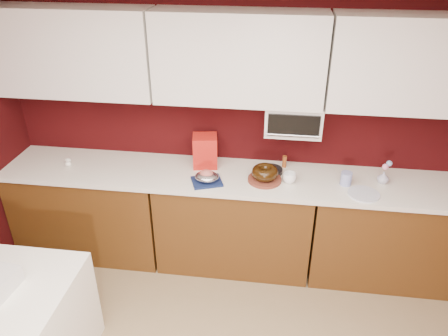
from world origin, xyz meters
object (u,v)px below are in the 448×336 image
blue_jar (346,179)px  pandoro_box (205,151)px  flower_vase (383,177)px  toaster_oven (294,118)px  dining_table (4,328)px  bundt_cake (265,172)px  foil_ham_nest (207,177)px  coffee_mug (289,177)px

blue_jar → pandoro_box: bearing=171.9°
pandoro_box → blue_jar: size_ratio=2.58×
blue_jar → flower_vase: 0.31m
toaster_oven → pandoro_box: (-0.73, -0.02, -0.33)m
toaster_oven → flower_vase: toaster_oven is taller
dining_table → pandoro_box: size_ratio=3.57×
toaster_oven → flower_vase: (0.75, -0.12, -0.42)m
pandoro_box → bundt_cake: bearing=-30.6°
foil_ham_nest → pandoro_box: bearing=102.1°
coffee_mug → blue_jar: 0.45m
foil_ham_nest → pandoro_box: 0.31m
bundt_cake → pandoro_box: size_ratio=0.77×
flower_vase → toaster_oven: bearing=170.8°
dining_table → coffee_mug: bearing=34.8°
dining_table → flower_vase: bearing=28.0°
foil_ham_nest → bundt_cake: bearing=10.8°
toaster_oven → blue_jar: 0.64m
bundt_cake → flower_vase: bundt_cake is taller
toaster_oven → dining_table: 2.59m
toaster_oven → coffee_mug: 0.48m
toaster_oven → bundt_cake: toaster_oven is taller
pandoro_box → coffee_mug: bearing=-25.0°
bundt_cake → foil_ham_nest: 0.47m
bundt_cake → blue_jar: bundt_cake is taller
dining_table → pandoro_box: pandoro_box is taller
toaster_oven → coffee_mug: bearing=-90.2°
dining_table → coffee_mug: coffee_mug is taller
pandoro_box → coffee_mug: size_ratio=2.68×
blue_jar → foil_ham_nest: bearing=-173.8°
bundt_cake → flower_vase: (0.95, 0.10, -0.02)m
dining_table → bundt_cake: size_ratio=4.62×
coffee_mug → flower_vase: size_ratio=0.93×
coffee_mug → flower_vase: (0.75, 0.10, 0.00)m
bundt_cake → foil_ham_nest: bundt_cake is taller
dining_table → coffee_mug: 2.33m
foil_ham_nest → flower_vase: 1.43m
foil_ham_nest → coffee_mug: bearing=7.8°
blue_jar → flower_vase: (0.30, 0.07, 0.00)m
pandoro_box → blue_jar: pandoro_box is taller
toaster_oven → pandoro_box: bearing=-178.3°
dining_table → foil_ham_nest: bearing=45.2°
foil_ham_nest → flower_vase: (1.42, 0.19, 0.00)m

